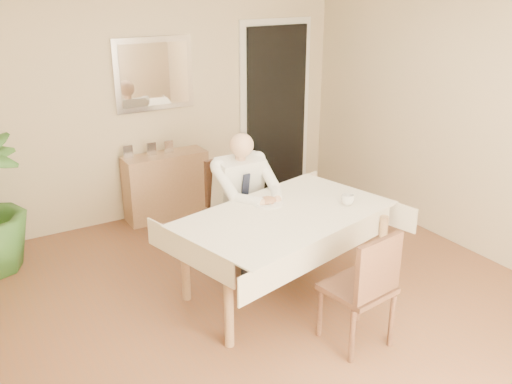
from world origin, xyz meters
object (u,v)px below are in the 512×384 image
chair_far (232,202)px  sideboard (166,186)px  seated_man (248,197)px  coffee_mug (348,200)px  chair_near (366,285)px  dining_table (285,223)px

chair_far → sideboard: (-0.18, 1.17, -0.18)m
seated_man → coffee_mug: 0.90m
seated_man → coffee_mug: size_ratio=11.43×
chair_near → seated_man: bearing=86.1°
chair_near → coffee_mug: size_ratio=8.31×
chair_near → coffee_mug: 0.92m
seated_man → sideboard: size_ratio=1.38×
chair_far → chair_near: 1.76m
chair_near → sideboard: size_ratio=1.00×
dining_table → chair_far: size_ratio=2.05×
chair_near → sideboard: (-0.28, 2.92, -0.15)m
chair_far → sideboard: 1.19m
dining_table → chair_near: chair_near is taller
chair_near → sideboard: bearing=87.7°
chair_near → coffee_mug: chair_near is taller
chair_near → seated_man: seated_man is taller
chair_far → coffee_mug: 1.17m
chair_far → dining_table: bearing=-97.9°
seated_man → coffee_mug: seated_man is taller
seated_man → sideboard: 1.51m
dining_table → coffee_mug: 0.57m
chair_near → seated_man: 1.48m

